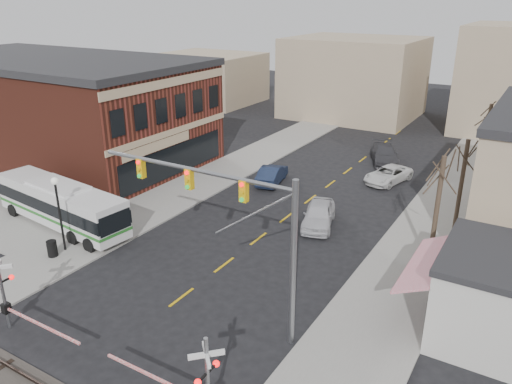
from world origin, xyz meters
TOP-DOWN VIEW (x-y plane):
  - ground at (0.00, 0.00)m, footprint 160.00×160.00m
  - sidewalk_west at (-9.50, 20.00)m, footprint 5.00×60.00m
  - sidewalk_east at (9.50, 20.00)m, footprint 5.00×60.00m
  - brick_building at (-26.98, 16.00)m, footprint 30.40×15.40m
  - tree_east_a at (10.50, 12.00)m, footprint 0.28×0.28m
  - tree_east_b at (10.80, 18.00)m, footprint 0.28×0.28m
  - tree_east_c at (11.00, 26.00)m, footprint 0.28×0.28m
  - transit_bus at (-12.55, 4.70)m, footprint 11.85×3.75m
  - traffic_signal_mast at (3.73, 1.76)m, footprint 10.76×0.30m
  - rr_crossing_west at (-5.06, -4.27)m, footprint 5.60×1.36m
  - rr_crossing_east at (5.88, -4.15)m, footprint 5.60×1.36m
  - street_lamp at (-9.51, 2.30)m, footprint 0.44×0.44m
  - trash_bin at (-9.47, 1.37)m, footprint 0.60×0.60m
  - car_a at (2.52, 13.93)m, footprint 3.33×5.30m
  - car_b at (-4.42, 19.71)m, footprint 2.67×4.97m
  - car_c at (4.03, 24.92)m, footprint 3.51×5.37m
  - car_d at (2.08, 30.12)m, footprint 4.38×6.08m
  - pedestrian_near at (-9.40, 4.75)m, footprint 0.57×0.75m
  - pedestrian_far at (-11.11, 7.57)m, footprint 0.88×0.91m

SIDE VIEW (x-z plane):
  - ground at x=0.00m, z-range 0.00..0.00m
  - sidewalk_west at x=-9.50m, z-range 0.00..0.12m
  - sidewalk_east at x=9.50m, z-range 0.00..0.12m
  - trash_bin at x=-9.47m, z-range 0.12..1.13m
  - car_c at x=4.03m, z-range 0.00..1.37m
  - car_b at x=-4.42m, z-range 0.00..1.56m
  - car_d at x=2.08m, z-range 0.00..1.64m
  - car_a at x=2.52m, z-range 0.00..1.68m
  - pedestrian_far at x=-11.11m, z-range 0.12..1.61m
  - pedestrian_near at x=-9.40m, z-range 0.12..1.99m
  - transit_bus at x=-12.55m, z-range 0.20..3.20m
  - rr_crossing_west at x=-5.06m, z-range -0.03..3.97m
  - rr_crossing_east at x=5.88m, z-range -0.03..3.97m
  - tree_east_b at x=10.80m, z-range 0.12..6.42m
  - tree_east_a at x=10.50m, z-range 0.12..6.87m
  - street_lamp at x=-9.51m, z-range 1.11..5.91m
  - tree_east_c at x=11.00m, z-range 0.12..7.32m
  - brick_building at x=-26.98m, z-range 0.01..9.61m
  - traffic_signal_mast at x=3.73m, z-range 1.78..9.78m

